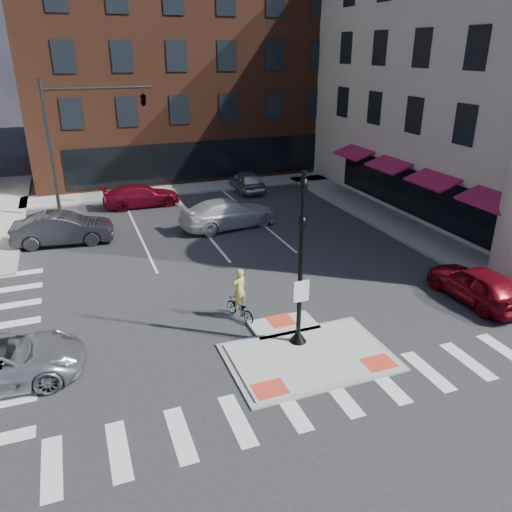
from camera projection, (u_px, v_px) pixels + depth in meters
name	position (u px, v px, depth m)	size (l,w,h in m)	color
ground	(303.00, 350.00, 16.97)	(120.00, 120.00, 0.00)	#28282B
refuge_island	(306.00, 353.00, 16.73)	(5.40, 4.65, 0.13)	gray
sidewalk_e	(396.00, 223.00, 29.10)	(3.00, 24.00, 0.15)	gray
sidewalk_n	(211.00, 186.00, 36.91)	(26.00, 3.00, 0.15)	gray
building_n	(175.00, 70.00, 42.56)	(24.40, 18.40, 15.50)	#542A1A
building_far_left	(82.00, 89.00, 58.63)	(10.00, 12.00, 10.00)	slate
building_far_right	(186.00, 77.00, 64.21)	(12.00, 12.00, 12.00)	brown
signal_pole	(300.00, 283.00, 16.41)	(0.60, 0.60, 5.98)	black
mast_arm_signal	(118.00, 109.00, 28.99)	(6.10, 2.24, 8.00)	black
red_sedan	(477.00, 284.00, 20.01)	(1.76, 4.36, 1.49)	maroon
white_pickup	(228.00, 213.00, 28.37)	(2.26, 5.56, 1.61)	silver
bg_car_dark	(63.00, 229.00, 25.92)	(1.74, 5.00, 1.65)	#29292E
bg_car_silver	(247.00, 181.00, 35.63)	(1.72, 4.27, 1.45)	#A5A8AC
bg_car_red	(141.00, 195.00, 32.19)	(1.98, 4.86, 1.41)	maroon
cyclist	(240.00, 302.00, 18.70)	(1.04, 1.67, 2.04)	#3F3F44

